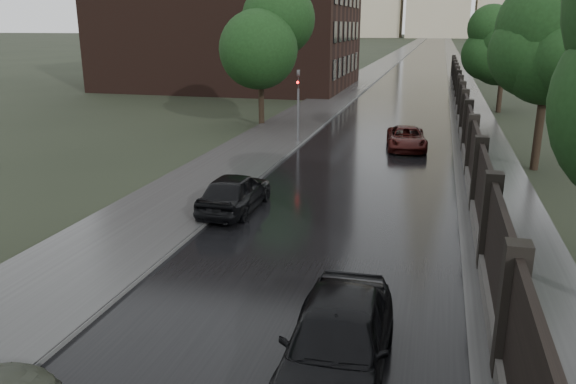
{
  "coord_description": "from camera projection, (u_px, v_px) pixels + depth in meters",
  "views": [
    {
      "loc": [
        3.04,
        -4.79,
        6.32
      ],
      "look_at": [
        -1.1,
        10.81,
        1.5
      ],
      "focal_mm": 35.0,
      "sensor_mm": 36.0,
      "label": 1
    }
  ],
  "objects": [
    {
      "name": "tree_left_far",
      "position": [
        260.0,
        43.0,
        35.24
      ],
      "size": [
        4.25,
        4.25,
        7.39
      ],
      "color": "black",
      "rests_on": "ground"
    },
    {
      "name": "sidewalk_left",
      "position": [
        413.0,
        44.0,
        184.39
      ],
      "size": [
        4.0,
        420.0,
        0.16
      ],
      "primitive_type": "cube",
      "color": "#2D2D2D",
      "rests_on": "ground"
    },
    {
      "name": "tree_right_b",
      "position": [
        548.0,
        58.0,
        24.1
      ],
      "size": [
        4.08,
        4.08,
        7.01
      ],
      "color": "black",
      "rests_on": "ground"
    },
    {
      "name": "fence_right",
      "position": [
        462.0,
        113.0,
        35.22
      ],
      "size": [
        0.45,
        75.72,
        2.7
      ],
      "color": "#383533",
      "rests_on": "ground"
    },
    {
      "name": "road",
      "position": [
        432.0,
        45.0,
        182.93
      ],
      "size": [
        8.0,
        420.0,
        0.02
      ],
      "primitive_type": "cube",
      "color": "black",
      "rests_on": "ground"
    },
    {
      "name": "traffic_light",
      "position": [
        298.0,
        100.0,
        30.51
      ],
      "size": [
        0.16,
        0.32,
        4.0
      ],
      "color": "#59595E",
      "rests_on": "ground"
    },
    {
      "name": "car_right_far",
      "position": [
        406.0,
        138.0,
        29.53
      ],
      "size": [
        2.42,
        4.42,
        1.17
      ],
      "primitive_type": "imported",
      "rotation": [
        0.0,
        0.0,
        0.12
      ],
      "color": "black",
      "rests_on": "ground"
    },
    {
      "name": "verge_right",
      "position": [
        450.0,
        45.0,
        181.57
      ],
      "size": [
        3.0,
        420.0,
        0.08
      ],
      "primitive_type": "cube",
      "color": "#2D2D2D",
      "rests_on": "ground"
    },
    {
      "name": "car_right_near",
      "position": [
        337.0,
        341.0,
        10.18
      ],
      "size": [
        2.01,
        4.77,
        1.61
      ],
      "primitive_type": "imported",
      "rotation": [
        0.0,
        0.0,
        0.02
      ],
      "color": "black",
      "rests_on": "ground"
    },
    {
      "name": "tree_right_c",
      "position": [
        505.0,
        44.0,
        40.77
      ],
      "size": [
        4.08,
        4.08,
        7.01
      ],
      "color": "black",
      "rests_on": "ground"
    },
    {
      "name": "hatchback_left",
      "position": [
        235.0,
        192.0,
        19.67
      ],
      "size": [
        1.7,
        4.12,
        1.4
      ],
      "primitive_type": "imported",
      "rotation": [
        0.0,
        0.0,
        3.13
      ],
      "color": "black",
      "rests_on": "ground"
    }
  ]
}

